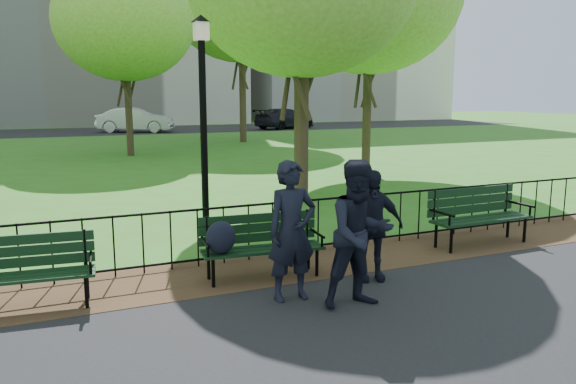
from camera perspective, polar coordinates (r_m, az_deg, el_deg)
name	(u,v)px	position (r m, az deg, el deg)	size (l,w,h in m)	color
ground	(319,302)	(7.13, 3.17, -11.10)	(120.00, 120.00, 0.00)	#37621A
dirt_strip	(273,267)	(8.42, -1.52, -7.67)	(60.00, 1.60, 0.01)	#392317
far_street	(87,132)	(41.11, -19.71, 5.80)	(70.00, 9.00, 0.01)	black
iron_fence	(261,228)	(8.73, -2.79, -3.72)	(24.06, 0.06, 1.00)	black
apartment_east	(333,2)	(61.97, 4.60, 18.67)	(20.00, 15.00, 24.00)	white
park_bench_main	(243,238)	(7.74, -4.64, -4.71)	(1.74, 0.69, 0.96)	black
park_bench_left_a	(20,265)	(7.47, -25.57, -6.67)	(1.74, 0.69, 0.96)	black
park_bench_right_a	(478,210)	(10.11, 18.70, -1.73)	(1.88, 0.62, 1.06)	black
lamppost	(203,115)	(10.70, -8.60, 7.73)	(0.36, 0.36, 3.98)	black
tree_far_c	(124,21)	(24.52, -16.28, 16.32)	(5.63, 5.63, 7.84)	#2D2116
person_left	(292,231)	(6.94, 0.39, -3.99)	(0.64, 0.42, 1.75)	black
person_mid	(360,234)	(6.77, 7.32, -4.27)	(0.87, 0.45, 1.79)	black
person_right	(371,225)	(7.78, 8.40, -3.37)	(0.90, 0.37, 1.54)	black
sedan_silver	(135,120)	(39.25, -15.25, 7.07)	(1.74, 4.99, 1.64)	#B0B2B8
sedan_dark	(285,119)	(42.02, -0.33, 7.48)	(2.08, 5.11, 1.48)	black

